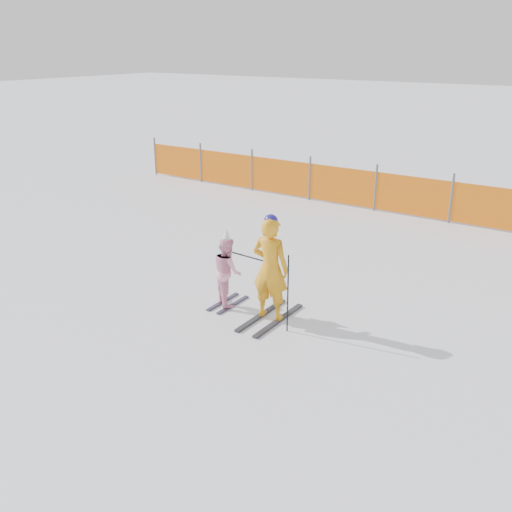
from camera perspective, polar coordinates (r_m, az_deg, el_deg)
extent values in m
plane|color=white|center=(9.24, -1.76, -6.72)|extent=(120.00, 120.00, 0.00)
cube|color=black|center=(9.45, 0.53, -5.92)|extent=(0.09, 1.39, 0.04)
cube|color=black|center=(9.28, 2.29, -6.45)|extent=(0.09, 1.39, 0.04)
imported|color=orange|center=(9.01, 1.45, -1.25)|extent=(0.66, 0.47, 1.69)
sphere|color=navy|center=(8.75, 1.49, 3.49)|extent=(0.22, 0.22, 0.22)
cube|color=black|center=(9.94, -3.34, -4.59)|extent=(0.09, 0.84, 0.03)
cube|color=black|center=(9.82, -2.32, -4.90)|extent=(0.09, 0.84, 0.03)
imported|color=#FFA6C6|center=(9.64, -2.89, -1.50)|extent=(0.72, 0.70, 1.18)
cone|color=white|center=(9.42, -2.96, 2.04)|extent=(0.19, 0.19, 0.24)
cylinder|color=black|center=(8.73, 3.20, -3.81)|extent=(0.02, 0.02, 1.27)
cylinder|color=black|center=(9.23, -0.80, -0.07)|extent=(0.66, 0.07, 0.02)
cylinder|color=#595960|center=(19.95, -10.04, 9.81)|extent=(0.06, 0.06, 1.25)
cylinder|color=#595960|center=(18.63, -5.54, 9.28)|extent=(0.06, 0.06, 1.25)
cylinder|color=#595960|center=(17.45, -0.41, 8.60)|extent=(0.06, 0.06, 1.25)
cylinder|color=#595960|center=(16.42, 5.40, 7.75)|extent=(0.06, 0.06, 1.25)
cylinder|color=#595960|center=(15.58, 11.87, 6.71)|extent=(0.06, 0.06, 1.25)
cylinder|color=#595960|center=(14.96, 18.95, 5.47)|extent=(0.06, 0.06, 1.25)
cube|color=orange|center=(15.86, 9.54, 6.83)|extent=(14.62, 0.03, 1.00)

